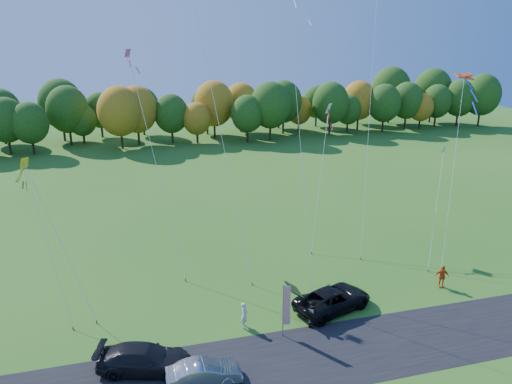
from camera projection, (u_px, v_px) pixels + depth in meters
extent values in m
plane|color=#2A5F19|center=(280.00, 322.00, 32.53)|extent=(160.00, 160.00, 0.00)
cube|color=black|center=(301.00, 359.00, 28.87)|extent=(90.00, 6.00, 0.01)
imported|color=black|center=(333.00, 299.00, 33.73)|extent=(6.12, 4.22, 1.55)
imported|color=#9D9CA1|center=(204.00, 373.00, 26.70)|extent=(4.03, 1.41, 1.33)
imported|color=black|center=(144.00, 359.00, 27.68)|extent=(5.65, 3.51, 1.53)
imported|color=silver|center=(244.00, 315.00, 31.66)|extent=(0.64, 0.76, 1.76)
imported|color=gray|center=(313.00, 313.00, 31.86)|extent=(0.98, 1.06, 1.74)
imported|color=#D75014|center=(442.00, 276.00, 36.58)|extent=(1.10, 0.73, 1.74)
cylinder|color=#999999|center=(283.00, 310.00, 30.53)|extent=(0.06, 0.06, 3.56)
cube|color=red|center=(287.00, 305.00, 30.39)|extent=(0.43, 0.18, 2.67)
cube|color=navy|center=(287.00, 291.00, 30.11)|extent=(0.42, 0.17, 0.69)
cylinder|color=#4C3F33|center=(252.00, 284.00, 37.10)|extent=(0.08, 0.08, 0.20)
cylinder|color=#4C3F33|center=(361.00, 258.00, 41.18)|extent=(0.08, 0.08, 0.20)
cylinder|color=#4C3F33|center=(312.00, 295.00, 35.59)|extent=(0.08, 0.08, 0.20)
cylinder|color=#4C3F33|center=(441.00, 269.00, 39.30)|extent=(0.08, 0.08, 0.20)
cube|color=#EE501A|center=(464.00, 76.00, 42.80)|extent=(3.55, 1.23, 1.33)
cylinder|color=#4C3F33|center=(97.00, 322.00, 32.32)|extent=(0.08, 0.08, 0.20)
cube|color=yellow|center=(24.00, 163.00, 32.93)|extent=(1.18, 1.18, 1.40)
cylinder|color=#4C3F33|center=(73.00, 328.00, 31.65)|extent=(0.08, 0.08, 0.20)
cube|color=#16893E|center=(24.00, 166.00, 33.91)|extent=(0.98, 0.98, 1.15)
cylinder|color=#4C3F33|center=(311.00, 253.00, 42.18)|extent=(0.08, 0.08, 0.20)
cube|color=silver|center=(329.00, 108.00, 44.78)|extent=(1.47, 1.47, 1.75)
cylinder|color=#4C3F33|center=(185.00, 280.00, 37.68)|extent=(0.08, 0.08, 0.20)
cube|color=#F050AF|center=(128.00, 53.00, 39.10)|extent=(1.12, 1.12, 1.33)
cylinder|color=#4C3F33|center=(428.00, 270.00, 39.16)|extent=(0.08, 0.08, 0.20)
cube|color=#0C48B3|center=(444.00, 150.00, 42.60)|extent=(0.86, 0.86, 1.00)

